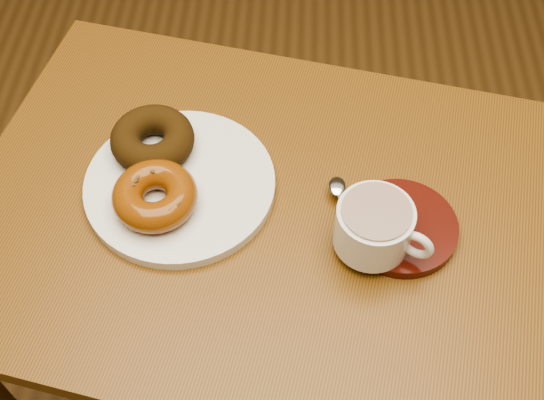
{
  "coord_description": "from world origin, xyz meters",
  "views": [
    {
      "loc": [
        -0.21,
        -0.8,
        1.49
      ],
      "look_at": [
        -0.24,
        -0.28,
        0.76
      ],
      "focal_mm": 45.0,
      "sensor_mm": 36.0,
      "label": 1
    }
  ],
  "objects_px": {
    "donut_plate": "(180,185)",
    "saucer": "(401,227)",
    "cafe_table": "(259,254)",
    "coffee_cup": "(375,227)"
  },
  "relations": [
    {
      "from": "cafe_table",
      "to": "coffee_cup",
      "type": "distance_m",
      "value": 0.23
    },
    {
      "from": "donut_plate",
      "to": "saucer",
      "type": "xyz_separation_m",
      "value": [
        0.3,
        -0.06,
        -0.0
      ]
    },
    {
      "from": "cafe_table",
      "to": "donut_plate",
      "type": "distance_m",
      "value": 0.17
    },
    {
      "from": "cafe_table",
      "to": "saucer",
      "type": "height_order",
      "value": "saucer"
    },
    {
      "from": "cafe_table",
      "to": "donut_plate",
      "type": "height_order",
      "value": "donut_plate"
    },
    {
      "from": "coffee_cup",
      "to": "saucer",
      "type": "bearing_deg",
      "value": 63.09
    },
    {
      "from": "donut_plate",
      "to": "saucer",
      "type": "distance_m",
      "value": 0.3
    },
    {
      "from": "saucer",
      "to": "coffee_cup",
      "type": "bearing_deg",
      "value": -144.56
    },
    {
      "from": "donut_plate",
      "to": "saucer",
      "type": "bearing_deg",
      "value": -10.79
    },
    {
      "from": "donut_plate",
      "to": "cafe_table",
      "type": "bearing_deg",
      "value": -15.23
    }
  ]
}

